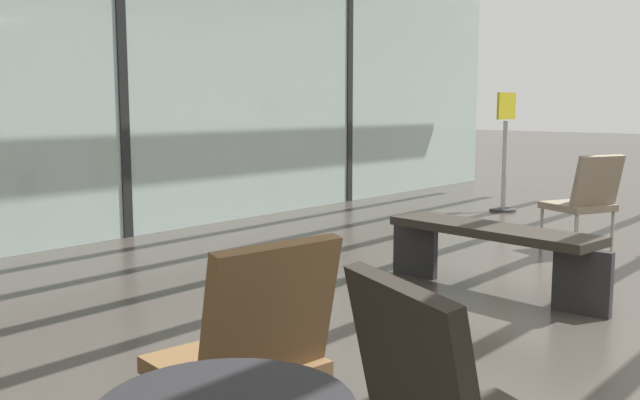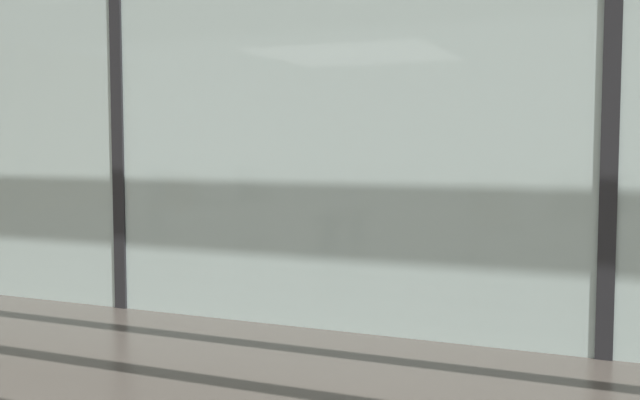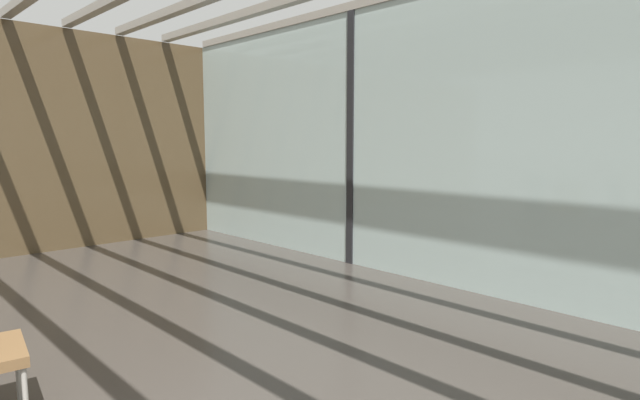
{
  "view_description": "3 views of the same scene",
  "coord_description": "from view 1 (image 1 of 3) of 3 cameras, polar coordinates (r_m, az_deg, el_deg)",
  "views": [
    {
      "loc": [
        -3.97,
        -0.75,
        1.29
      ],
      "look_at": [
        -0.04,
        2.63,
        0.59
      ],
      "focal_mm": 39.75,
      "sensor_mm": 36.0,
      "label": 1
    },
    {
      "loc": [
        3.67,
        0.54,
        1.27
      ],
      "look_at": [
        1.02,
        6.67,
        0.77
      ],
      "focal_mm": 41.83,
      "sensor_mm": 36.0,
      "label": 2
    },
    {
      "loc": [
        0.73,
        0.54,
        1.55
      ],
      "look_at": [
        -1.64,
        2.83,
        1.16
      ],
      "focal_mm": 28.16,
      "sensor_mm": 36.0,
      "label": 3
    }
  ],
  "objects": [
    {
      "name": "window_mullion_2",
      "position": [
        9.55,
        2.19,
        9.23
      ],
      "size": [
        0.1,
        0.12,
        3.11
      ],
      "primitive_type": "cube",
      "color": "black",
      "rests_on": "ground"
    },
    {
      "name": "waiting_bench",
      "position": [
        5.0,
        13.6,
        -3.25
      ],
      "size": [
        0.58,
        1.69,
        0.47
      ],
      "rotation": [
        0.0,
        0.0,
        1.45
      ],
      "color": "#28231E",
      "rests_on": "ground"
    },
    {
      "name": "lounge_chair_0",
      "position": [
        6.59,
        20.59,
        0.23
      ],
      "size": [
        0.66,
        0.68,
        0.87
      ],
      "rotation": [
        0.0,
        0.0,
        2.7
      ],
      "color": "#7F705B",
      "rests_on": "ground"
    },
    {
      "name": "lounge_chair_4",
      "position": [
        2.4,
        -5.73,
        -11.72
      ],
      "size": [
        0.55,
        0.59,
        0.87
      ],
      "rotation": [
        0.0,
        0.0,
        3.0
      ],
      "color": "brown",
      "rests_on": "ground"
    },
    {
      "name": "info_sign",
      "position": [
        8.91,
        14.65,
        3.46
      ],
      "size": [
        0.44,
        0.32,
        1.44
      ],
      "color": "#333333",
      "rests_on": "ground"
    },
    {
      "name": "glass_curtain_wall",
      "position": [
        7.15,
        -15.8,
        9.49
      ],
      "size": [
        14.0,
        0.08,
        3.11
      ],
      "primitive_type": "cube",
      "color": "#A3B7B2",
      "rests_on": "ground"
    },
    {
      "name": "window_mullion_1",
      "position": [
        7.15,
        -15.8,
        9.49
      ],
      "size": [
        0.1,
        0.12,
        3.11
      ],
      "primitive_type": "cube",
      "color": "black",
      "rests_on": "ground"
    }
  ]
}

